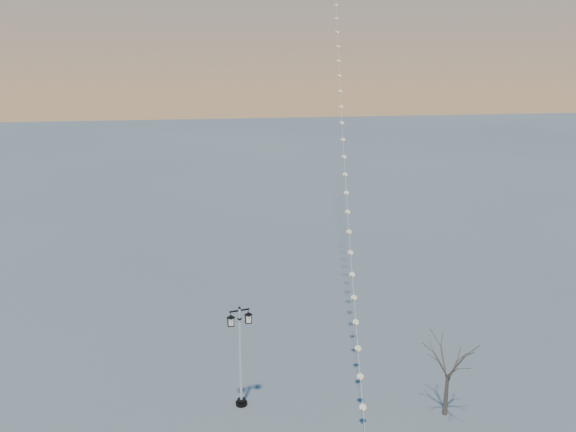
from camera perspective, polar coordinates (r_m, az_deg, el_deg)
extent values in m
plane|color=#5F6060|center=(29.12, 2.77, -19.52)|extent=(300.00, 300.00, 0.00)
cylinder|color=black|center=(30.61, -4.49, -17.49)|extent=(0.58, 0.58, 0.17)
cylinder|color=black|center=(30.53, -4.49, -17.25)|extent=(0.41, 0.41, 0.14)
cylinder|color=white|center=(29.29, -4.59, -13.10)|extent=(0.13, 0.13, 4.85)
cylinder|color=black|center=(28.47, -4.67, -9.79)|extent=(0.21, 0.21, 0.06)
cube|color=black|center=(28.30, -4.69, -9.03)|extent=(0.97, 0.27, 0.06)
sphere|color=black|center=(28.25, -4.69, -8.80)|extent=(0.14, 0.14, 0.14)
pyramid|color=black|center=(28.25, -5.53, -9.44)|extent=(0.45, 0.45, 0.14)
cube|color=beige|center=(28.38, -5.51, -10.03)|extent=(0.27, 0.27, 0.35)
cube|color=black|center=(28.46, -5.51, -10.39)|extent=(0.31, 0.31, 0.04)
pyramid|color=black|center=(28.48, -3.84, -9.19)|extent=(0.45, 0.45, 0.14)
cube|color=beige|center=(28.61, -3.83, -9.78)|extent=(0.27, 0.27, 0.35)
cube|color=black|center=(28.69, -3.82, -10.14)|extent=(0.31, 0.31, 0.04)
cone|color=brown|center=(30.28, 14.95, -16.24)|extent=(0.25, 0.25, 2.10)
cone|color=orange|center=(47.10, 5.12, 15.39)|extent=(0.08, 0.08, 0.29)
cylinder|color=white|center=(27.83, 7.50, -19.90)|extent=(0.02, 0.02, 0.84)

